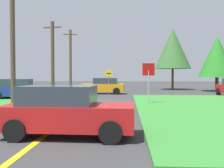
% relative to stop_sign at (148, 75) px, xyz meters
% --- Properties ---
extents(ground_plane, '(120.00, 120.00, 0.00)m').
position_rel_stop_sign_xyz_m(ground_plane, '(-4.06, 1.26, -1.94)').
color(ground_plane, '#383838').
extents(lane_stripe_center, '(0.20, 14.00, 0.01)m').
position_rel_stop_sign_xyz_m(lane_stripe_center, '(-4.06, -6.74, -1.93)').
color(lane_stripe_center, yellow).
rests_on(lane_stripe_center, ground).
extents(stop_sign, '(0.81, 0.16, 2.72)m').
position_rel_stop_sign_xyz_m(stop_sign, '(0.00, 0.00, 0.00)').
color(stop_sign, '#9EA0A8').
rests_on(stop_sign, ground).
extents(car_approaching_junction, '(4.37, 2.14, 1.62)m').
position_rel_stop_sign_xyz_m(car_approaching_junction, '(-3.80, 9.73, -1.13)').
color(car_approaching_junction, orange).
rests_on(car_approaching_junction, ground).
extents(car_behind_on_main_road, '(4.20, 2.12, 1.62)m').
position_rel_stop_sign_xyz_m(car_behind_on_main_road, '(-3.35, -9.74, -1.13)').
color(car_behind_on_main_road, red).
rests_on(car_behind_on_main_road, ground).
extents(parked_car_near_building, '(4.36, 2.13, 1.62)m').
position_rel_stop_sign_xyz_m(parked_car_near_building, '(-10.06, 3.26, -1.13)').
color(parked_car_near_building, navy).
rests_on(parked_car_near_building, ground).
extents(utility_pole_near, '(1.79, 0.48, 8.35)m').
position_rel_stop_sign_xyz_m(utility_pole_near, '(-8.57, -1.39, 2.36)').
color(utility_pole_near, brown).
rests_on(utility_pole_near, ground).
extents(utility_pole_mid, '(1.80, 0.36, 7.10)m').
position_rel_stop_sign_xyz_m(utility_pole_mid, '(-8.64, 8.18, 1.71)').
color(utility_pole_mid, brown).
rests_on(utility_pole_mid, ground).
extents(utility_pole_far, '(1.79, 0.46, 7.84)m').
position_rel_stop_sign_xyz_m(utility_pole_far, '(-8.85, 17.75, 2.07)').
color(utility_pole_far, brown).
rests_on(utility_pole_far, ground).
extents(direction_sign, '(0.91, 0.08, 2.53)m').
position_rel_stop_sign_xyz_m(direction_sign, '(-3.20, 8.89, -0.36)').
color(direction_sign, slate).
rests_on(direction_sign, ground).
extents(oak_tree_left, '(4.71, 4.71, 7.91)m').
position_rel_stop_sign_xyz_m(oak_tree_left, '(4.55, 18.14, 3.38)').
color(oak_tree_left, brown).
rests_on(oak_tree_left, ground).
extents(pine_tree_center, '(4.36, 4.36, 6.45)m').
position_rel_stop_sign_xyz_m(pine_tree_center, '(9.14, 14.72, 2.11)').
color(pine_tree_center, brown).
rests_on(pine_tree_center, ground).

